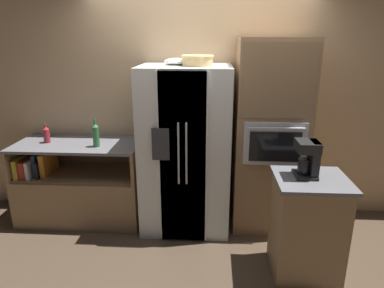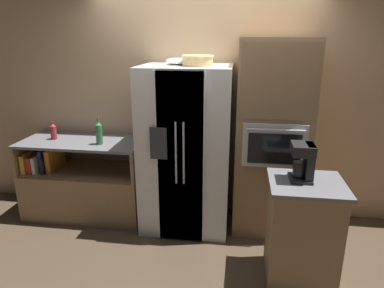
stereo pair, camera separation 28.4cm
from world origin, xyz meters
TOP-DOWN VIEW (x-y plane):
  - ground_plane at (0.00, 0.00)m, footprint 20.00×20.00m
  - wall_back at (0.00, 0.47)m, footprint 12.00×0.06m
  - counter_left at (-1.38, 0.10)m, footprint 1.39×0.68m
  - refrigerator at (-0.15, 0.05)m, footprint 0.94×0.82m
  - wall_oven at (0.75, 0.12)m, footprint 0.75×0.71m
  - island_counter at (0.98, -0.75)m, footprint 0.61×0.57m
  - wicker_basket at (-0.02, -0.02)m, footprint 0.32×0.32m
  - fruit_bowl at (-0.24, 0.11)m, footprint 0.26×0.26m
  - bottle_tall at (-1.71, 0.10)m, footprint 0.07×0.07m
  - bottle_short at (-1.11, -0.01)m, footprint 0.07×0.07m
  - coffee_maker at (0.95, -0.71)m, footprint 0.18×0.22m

SIDE VIEW (x-z plane):
  - ground_plane at x=0.00m, z-range 0.00..0.00m
  - counter_left at x=-1.38m, z-range -0.12..0.80m
  - island_counter at x=0.98m, z-range 0.00..0.92m
  - refrigerator at x=-0.15m, z-range 0.00..1.78m
  - bottle_tall at x=-1.71m, z-range 0.91..1.12m
  - wall_oven at x=0.75m, z-range 0.00..2.05m
  - bottle_short at x=-1.11m, z-range 0.90..1.20m
  - coffee_maker at x=0.95m, z-range 0.94..1.25m
  - wall_back at x=0.00m, z-range 0.00..2.80m
  - fruit_bowl at x=-0.24m, z-range 1.78..1.85m
  - wicker_basket at x=-0.02m, z-range 1.78..1.89m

